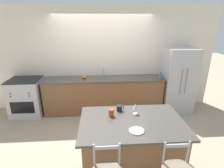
# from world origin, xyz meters

# --- Properties ---
(ground_plane) EXTENTS (18.00, 18.00, 0.00)m
(ground_plane) POSITION_xyz_m (0.00, 0.00, 0.00)
(ground_plane) COLOR tan
(wall_back) EXTENTS (6.00, 0.07, 2.70)m
(wall_back) POSITION_xyz_m (0.00, 0.65, 1.35)
(wall_back) COLOR beige
(wall_back) RESTS_ON ground_plane
(back_counter) EXTENTS (3.10, 0.63, 0.94)m
(back_counter) POSITION_xyz_m (0.00, 0.35, 0.47)
(back_counter) COLOR brown
(back_counter) RESTS_ON ground_plane
(sink_faucet) EXTENTS (0.02, 0.13, 0.22)m
(sink_faucet) POSITION_xyz_m (0.00, 0.54, 1.07)
(sink_faucet) COLOR #ADAFB5
(sink_faucet) RESTS_ON back_counter
(kitchen_island) EXTENTS (1.52, 1.00, 0.95)m
(kitchen_island) POSITION_xyz_m (0.37, -1.78, 0.48)
(kitchen_island) COLOR brown
(kitchen_island) RESTS_ON ground_plane
(refrigerator) EXTENTS (0.77, 0.71, 1.70)m
(refrigerator) POSITION_xyz_m (1.96, 0.29, 0.85)
(refrigerator) COLOR #ADAFB5
(refrigerator) RESTS_ON ground_plane
(oven_range) EXTENTS (0.77, 0.71, 0.97)m
(oven_range) POSITION_xyz_m (-1.98, 0.28, 0.48)
(oven_range) COLOR #B7B7BC
(oven_range) RESTS_ON ground_plane
(dinner_plate) EXTENTS (0.21, 0.21, 0.02)m
(dinner_plate) POSITION_xyz_m (0.38, -2.02, 0.96)
(dinner_plate) COLOR beige
(dinner_plate) RESTS_ON kitchen_island
(wine_glass) EXTENTS (0.07, 0.07, 0.18)m
(wine_glass) POSITION_xyz_m (0.45, -1.56, 1.08)
(wine_glass) COLOR white
(wine_glass) RESTS_ON kitchen_island
(coffee_mug) EXTENTS (0.12, 0.09, 0.09)m
(coffee_mug) POSITION_xyz_m (0.22, -1.45, 1.00)
(coffee_mug) COLOR #232326
(coffee_mug) RESTS_ON kitchen_island
(tumbler_cup) EXTENTS (0.08, 0.08, 0.11)m
(tumbler_cup) POSITION_xyz_m (0.07, -1.61, 1.01)
(tumbler_cup) COLOR red
(tumbler_cup) RESTS_ON kitchen_island
(pumpkin_decoration) EXTENTS (0.11, 0.11, 0.11)m
(pumpkin_decoration) POSITION_xyz_m (-0.49, 0.32, 0.98)
(pumpkin_decoration) COLOR orange
(pumpkin_decoration) RESTS_ON back_counter
(soap_bottle) EXTENTS (0.05, 0.05, 0.18)m
(soap_bottle) POSITION_xyz_m (1.43, 0.16, 1.01)
(soap_bottle) COLOR teal
(soap_bottle) RESTS_ON back_counter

